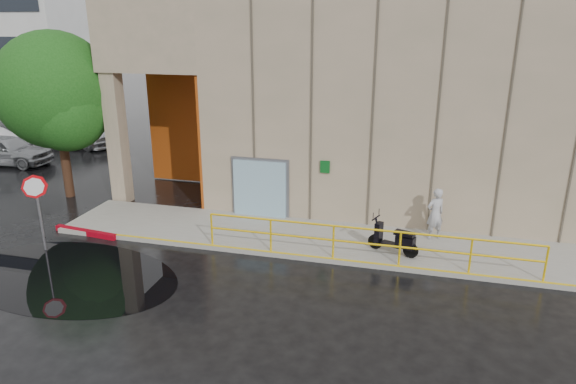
# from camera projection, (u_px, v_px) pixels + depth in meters

# --- Properties ---
(ground) EXTENTS (120.00, 120.00, 0.00)m
(ground) POSITION_uv_depth(u_px,v_px,m) (183.00, 301.00, 13.03)
(ground) COLOR black
(ground) RESTS_ON ground
(sidewalk) EXTENTS (20.00, 3.00, 0.15)m
(sidewalk) POSITION_uv_depth(u_px,v_px,m) (362.00, 244.00, 16.19)
(sidewalk) COLOR gray
(sidewalk) RESTS_ON ground
(building) EXTENTS (20.00, 10.17, 8.00)m
(building) POSITION_uv_depth(u_px,v_px,m) (413.00, 88.00, 20.57)
(building) COLOR gray
(building) RESTS_ON ground
(guardrail) EXTENTS (9.56, 0.06, 1.03)m
(guardrail) POSITION_uv_depth(u_px,v_px,m) (366.00, 244.00, 14.69)
(guardrail) COLOR yellow
(guardrail) RESTS_ON sidewalk
(distant_building) EXTENTS (12.00, 8.08, 15.00)m
(distant_building) POSITION_uv_depth(u_px,v_px,m) (17.00, 11.00, 42.97)
(distant_building) COLOR #B9B9B4
(distant_building) RESTS_ON ground
(person) EXTENTS (0.73, 0.67, 1.68)m
(person) POSITION_uv_depth(u_px,v_px,m) (435.00, 214.00, 16.15)
(person) COLOR #ACADB1
(person) RESTS_ON sidewalk
(scooter) EXTENTS (1.62, 1.01, 1.22)m
(scooter) POSITION_uv_depth(u_px,v_px,m) (394.00, 231.00, 15.15)
(scooter) COLOR black
(scooter) RESTS_ON sidewalk
(stop_sign) EXTENTS (0.55, 0.54, 2.44)m
(stop_sign) POSITION_uv_depth(u_px,v_px,m) (36.00, 196.00, 15.36)
(stop_sign) COLOR slate
(stop_sign) RESTS_ON ground
(red_curb) EXTENTS (2.40, 0.46, 0.18)m
(red_curb) POSITION_uv_depth(u_px,v_px,m) (86.00, 232.00, 17.03)
(red_curb) COLOR #960211
(red_curb) RESTS_ON ground
(puddle) EXTENTS (7.15, 4.98, 0.01)m
(puddle) POSITION_uv_depth(u_px,v_px,m) (69.00, 275.00, 14.34)
(puddle) COLOR black
(puddle) RESTS_ON ground
(car_a) EXTENTS (4.45, 1.97, 1.49)m
(car_a) POSITION_uv_depth(u_px,v_px,m) (7.00, 150.00, 25.12)
(car_a) COLOR #9FA2A6
(car_a) RESTS_ON ground
(car_c) EXTENTS (5.35, 2.64, 1.50)m
(car_c) POSITION_uv_depth(u_px,v_px,m) (75.00, 133.00, 28.98)
(car_c) COLOR silver
(car_c) RESTS_ON ground
(tree_near) EXTENTS (4.46, 4.46, 6.48)m
(tree_near) POSITION_uv_depth(u_px,v_px,m) (58.00, 95.00, 19.43)
(tree_near) COLOR black
(tree_near) RESTS_ON ground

